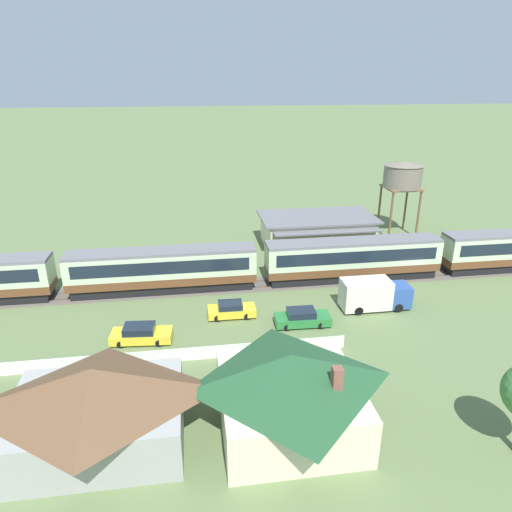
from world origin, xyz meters
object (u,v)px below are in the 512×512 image
Objects in this scene: water_tower at (403,176)px; cottage_dark_green_roof at (290,390)px; parked_car_green at (302,318)px; delivery_truck_blue at (373,294)px; station_building at (317,230)px; cottage_brown_roof_2 at (96,405)px; passenger_train at (263,263)px; parked_car_yellow at (141,334)px; parked_car_yellow_2 at (231,310)px.

cottage_dark_green_roof is (-21.76, -33.10, -5.21)m from water_tower.
water_tower is at bearing 52.08° from parked_car_green.
delivery_truck_blue is (6.96, 1.97, 0.75)m from parked_car_green.
cottage_brown_roof_2 is at bearing -124.74° from station_building.
delivery_truck_blue is at bearing 17.83° from parked_car_green.
cottage_dark_green_roof reaches higher than parked_car_green.
passenger_train is 7.47× the size of cottage_brown_roof_2.
cottage_brown_roof_2 is at bearing -92.65° from parked_car_yellow.
cottage_dark_green_roof reaches higher than station_building.
parked_car_yellow_2 is (-2.11, 13.80, -1.94)m from cottage_dark_green_roof.
parked_car_yellow is 0.79× the size of delivery_truck_blue.
station_building is at bearing 73.28° from parked_car_green.
station_building is 27.75m from parked_car_yellow.
water_tower is at bearing 40.18° from parked_car_yellow.
cottage_dark_green_roof is 2.08× the size of parked_car_yellow_2.
cottage_dark_green_roof is at bearing -43.86° from parked_car_yellow.
cottage_dark_green_roof is 17.14m from delivery_truck_blue.
passenger_train is 16.06× the size of parked_car_green.
parked_car_green is at bearing -164.21° from delivery_truck_blue.
cottage_brown_roof_2 reaches higher than parked_car_green.
station_building reaches higher than parked_car_yellow_2.
station_building is 32.04m from cottage_dark_green_roof.
cottage_brown_roof_2 is 18.47m from parked_car_green.
cottage_dark_green_roof is at bearing -123.32° from water_tower.
parked_car_yellow_2 is (-23.87, -19.30, -7.15)m from water_tower.
water_tower is at bearing 56.68° from cottage_dark_green_roof.
delivery_truck_blue reaches higher than parked_car_yellow_2.
parked_car_yellow_2 is 0.67× the size of delivery_truck_blue.
passenger_train is 14.58m from parked_car_yellow.
water_tower is at bearing 12.93° from station_building.
passenger_train is at bearing 85.22° from cottage_dark_green_roof.
cottage_dark_green_roof is at bearing -105.49° from parked_car_green.
parked_car_yellow_2 is at bearing -141.05° from water_tower.
passenger_train is at bearing 44.01° from parked_car_yellow.
station_building is 1.45× the size of water_tower.
parked_car_yellow_2 is at bearing 178.30° from delivery_truck_blue.
cottage_dark_green_roof is at bearing -128.25° from delivery_truck_blue.
cottage_brown_roof_2 is 25.26m from delivery_truck_blue.
parked_car_yellow is at bearing -144.52° from water_tower.
parked_car_yellow_2 is (-5.73, 2.35, -0.04)m from parked_car_green.
parked_car_green is (-6.44, -18.96, -1.21)m from station_building.
water_tower is 23.50m from delivery_truck_blue.
delivery_truck_blue reaches higher than parked_car_yellow.
station_building is 1.61× the size of cottage_dark_green_roof.
passenger_train is at bearing -128.77° from station_building.
parked_car_green is 0.96× the size of parked_car_yellow.
station_building is 2.96× the size of parked_car_green.
parked_car_yellow_2 is at bearing 159.79° from parked_car_green.
parked_car_green reaches higher than parked_car_yellow.
parked_car_yellow is (-11.20, -9.18, -1.67)m from passenger_train.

